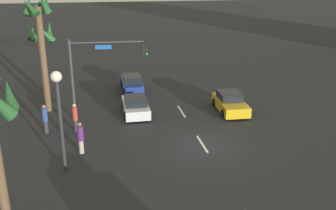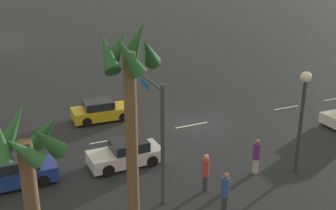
{
  "view_description": "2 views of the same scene",
  "coord_description": "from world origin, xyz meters",
  "px_view_note": "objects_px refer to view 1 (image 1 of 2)",
  "views": [
    {
      "loc": [
        -20.38,
        6.05,
        10.1
      ],
      "look_at": [
        1.87,
        1.81,
        2.07
      ],
      "focal_mm": 41.14,
      "sensor_mm": 36.0,
      "label": 1
    },
    {
      "loc": [
        12.62,
        22.5,
        10.52
      ],
      "look_at": [
        2.72,
        1.55,
        2.32
      ],
      "focal_mm": 43.82,
      "sensor_mm": 36.0,
      "label": 2
    }
  ],
  "objects_px": {
    "pedestrian_2": "(81,137)",
    "palm_tree_2": "(41,44)",
    "pedestrian_1": "(75,117)",
    "palm_tree_0": "(40,29)",
    "car_2": "(132,84)",
    "pedestrian_0": "(45,118)",
    "car_0": "(230,103)",
    "traffic_signal": "(99,65)",
    "streetlamp": "(59,102)",
    "car_3": "(136,106)"
  },
  "relations": [
    {
      "from": "streetlamp",
      "to": "pedestrian_2",
      "type": "bearing_deg",
      "value": -21.97
    },
    {
      "from": "traffic_signal",
      "to": "palm_tree_2",
      "type": "height_order",
      "value": "palm_tree_2"
    },
    {
      "from": "car_0",
      "to": "palm_tree_0",
      "type": "height_order",
      "value": "palm_tree_0"
    },
    {
      "from": "car_0",
      "to": "pedestrian_1",
      "type": "distance_m",
      "value": 11.37
    },
    {
      "from": "car_2",
      "to": "pedestrian_1",
      "type": "xyz_separation_m",
      "value": [
        -8.25,
        4.51,
        0.38
      ]
    },
    {
      "from": "traffic_signal",
      "to": "car_3",
      "type": "bearing_deg",
      "value": -82.63
    },
    {
      "from": "car_0",
      "to": "pedestrian_2",
      "type": "xyz_separation_m",
      "value": [
        -5.07,
        10.8,
        0.36
      ]
    },
    {
      "from": "pedestrian_1",
      "to": "palm_tree_2",
      "type": "xyz_separation_m",
      "value": [
        8.04,
        2.69,
        3.4
      ]
    },
    {
      "from": "palm_tree_2",
      "to": "car_0",
      "type": "bearing_deg",
      "value": -114.12
    },
    {
      "from": "traffic_signal",
      "to": "pedestrian_1",
      "type": "distance_m",
      "value": 4.0
    },
    {
      "from": "streetlamp",
      "to": "car_2",
      "type": "bearing_deg",
      "value": -19.93
    },
    {
      "from": "pedestrian_0",
      "to": "palm_tree_0",
      "type": "xyz_separation_m",
      "value": [
        4.35,
        0.28,
        5.1
      ]
    },
    {
      "from": "traffic_signal",
      "to": "palm_tree_0",
      "type": "bearing_deg",
      "value": 59.89
    },
    {
      "from": "car_3",
      "to": "pedestrian_1",
      "type": "height_order",
      "value": "pedestrian_1"
    },
    {
      "from": "traffic_signal",
      "to": "palm_tree_0",
      "type": "height_order",
      "value": "palm_tree_0"
    },
    {
      "from": "car_0",
      "to": "palm_tree_2",
      "type": "relative_size",
      "value": 0.66
    },
    {
      "from": "pedestrian_0",
      "to": "car_0",
      "type": "bearing_deg",
      "value": -82.68
    },
    {
      "from": "car_0",
      "to": "pedestrian_1",
      "type": "bearing_deg",
      "value": 99.16
    },
    {
      "from": "pedestrian_0",
      "to": "pedestrian_2",
      "type": "distance_m",
      "value": 4.1
    },
    {
      "from": "streetlamp",
      "to": "pedestrian_0",
      "type": "height_order",
      "value": "streetlamp"
    },
    {
      "from": "pedestrian_2",
      "to": "palm_tree_2",
      "type": "relative_size",
      "value": 0.3
    },
    {
      "from": "car_2",
      "to": "pedestrian_1",
      "type": "relative_size",
      "value": 2.17
    },
    {
      "from": "pedestrian_2",
      "to": "pedestrian_1",
      "type": "bearing_deg",
      "value": 7.28
    },
    {
      "from": "pedestrian_0",
      "to": "palm_tree_0",
      "type": "distance_m",
      "value": 6.71
    },
    {
      "from": "car_0",
      "to": "traffic_signal",
      "type": "distance_m",
      "value": 10.02
    },
    {
      "from": "car_0",
      "to": "car_3",
      "type": "distance_m",
      "value": 7.06
    },
    {
      "from": "pedestrian_2",
      "to": "palm_tree_2",
      "type": "height_order",
      "value": "palm_tree_2"
    },
    {
      "from": "car_3",
      "to": "traffic_signal",
      "type": "bearing_deg",
      "value": 97.37
    },
    {
      "from": "pedestrian_1",
      "to": "palm_tree_0",
      "type": "distance_m",
      "value": 7.11
    },
    {
      "from": "car_2",
      "to": "traffic_signal",
      "type": "height_order",
      "value": "traffic_signal"
    },
    {
      "from": "car_3",
      "to": "pedestrian_2",
      "type": "relative_size",
      "value": 2.06
    },
    {
      "from": "palm_tree_0",
      "to": "palm_tree_2",
      "type": "height_order",
      "value": "palm_tree_0"
    },
    {
      "from": "palm_tree_0",
      "to": "pedestrian_1",
      "type": "bearing_deg",
      "value": -154.06
    },
    {
      "from": "car_2",
      "to": "pedestrian_2",
      "type": "relative_size",
      "value": 2.2
    },
    {
      "from": "pedestrian_0",
      "to": "pedestrian_1",
      "type": "relative_size",
      "value": 1.0
    },
    {
      "from": "car_2",
      "to": "palm_tree_0",
      "type": "bearing_deg",
      "value": 119.46
    },
    {
      "from": "streetlamp",
      "to": "pedestrian_1",
      "type": "bearing_deg",
      "value": -4.22
    },
    {
      "from": "streetlamp",
      "to": "palm_tree_0",
      "type": "xyz_separation_m",
      "value": [
        9.73,
        1.79,
        2.25
      ]
    },
    {
      "from": "streetlamp",
      "to": "pedestrian_2",
      "type": "xyz_separation_m",
      "value": [
        1.99,
        -0.8,
        -2.86
      ]
    },
    {
      "from": "pedestrian_1",
      "to": "car_0",
      "type": "bearing_deg",
      "value": -80.84
    },
    {
      "from": "car_2",
      "to": "pedestrian_1",
      "type": "bearing_deg",
      "value": 151.34
    },
    {
      "from": "car_2",
      "to": "traffic_signal",
      "type": "xyz_separation_m",
      "value": [
        -6.05,
        2.76,
        3.23
      ]
    },
    {
      "from": "car_3",
      "to": "pedestrian_0",
      "type": "bearing_deg",
      "value": 111.43
    },
    {
      "from": "car_0",
      "to": "pedestrian_2",
      "type": "bearing_deg",
      "value": 115.16
    },
    {
      "from": "car_2",
      "to": "pedestrian_2",
      "type": "xyz_separation_m",
      "value": [
        -11.51,
        4.09,
        0.35
      ]
    },
    {
      "from": "palm_tree_2",
      "to": "car_2",
      "type": "bearing_deg",
      "value": -88.33
    },
    {
      "from": "car_3",
      "to": "palm_tree_2",
      "type": "height_order",
      "value": "palm_tree_2"
    },
    {
      "from": "car_3",
      "to": "pedestrian_1",
      "type": "bearing_deg",
      "value": 120.95
    },
    {
      "from": "car_0",
      "to": "palm_tree_2",
      "type": "xyz_separation_m",
      "value": [
        6.23,
        13.91,
        3.79
      ]
    },
    {
      "from": "pedestrian_2",
      "to": "car_0",
      "type": "bearing_deg",
      "value": -64.84
    }
  ]
}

